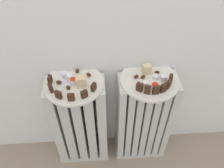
{
  "coord_description": "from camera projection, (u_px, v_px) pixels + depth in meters",
  "views": [
    {
      "loc": [
        -0.05,
        -0.46,
        1.33
      ],
      "look_at": [
        0.0,
        0.28,
        0.6
      ],
      "focal_mm": 36.23,
      "sensor_mm": 36.0,
      "label": 1
    }
  ],
  "objects": [
    {
      "name": "radiator_left",
      "position": [
        81.0,
        124.0,
        1.24
      ],
      "size": [
        0.3,
        0.15,
        0.61
      ],
      "color": "silver",
      "rests_on": "ground_plane"
    },
    {
      "name": "radiator_right",
      "position": [
        143.0,
        120.0,
        1.26
      ],
      "size": [
        0.3,
        0.15,
        0.61
      ],
      "color": "silver",
      "rests_on": "ground_plane"
    },
    {
      "name": "plate_left",
      "position": [
        74.0,
        84.0,
        1.02
      ],
      "size": [
        0.27,
        0.27,
        0.01
      ],
      "primitive_type": "cylinder",
      "color": "silver",
      "rests_on": "radiator_left"
    },
    {
      "name": "plate_right",
      "position": [
        150.0,
        80.0,
        1.04
      ],
      "size": [
        0.27,
        0.27,
        0.01
      ],
      "primitive_type": "cylinder",
      "color": "silver",
      "rests_on": "radiator_right"
    },
    {
      "name": "dark_cake_slice_left_0",
      "position": [
        50.0,
        79.0,
        1.01
      ],
      "size": [
        0.02,
        0.03,
        0.04
      ],
      "primitive_type": "cube",
      "rotation": [
        0.0,
        0.0,
        -1.66
      ],
      "color": "#382114",
      "rests_on": "plate_left"
    },
    {
      "name": "dark_cake_slice_left_1",
      "position": [
        51.0,
        88.0,
        0.97
      ],
      "size": [
        0.03,
        0.03,
        0.04
      ],
      "primitive_type": "cube",
      "rotation": [
        0.0,
        0.0,
        -1.12
      ],
      "color": "#382114",
      "rests_on": "plate_left"
    },
    {
      "name": "dark_cake_slice_left_2",
      "position": [
        58.0,
        95.0,
        0.94
      ],
      "size": [
        0.03,
        0.03,
        0.04
      ],
      "primitive_type": "cube",
      "rotation": [
        0.0,
        0.0,
        -0.57
      ],
      "color": "#382114",
      "rests_on": "plate_left"
    },
    {
      "name": "dark_cake_slice_left_3",
      "position": [
        71.0,
        97.0,
        0.93
      ],
      "size": [
        0.03,
        0.02,
        0.04
      ],
      "primitive_type": "cube",
      "rotation": [
        0.0,
        0.0,
        -0.03
      ],
      "color": "#382114",
      "rests_on": "plate_left"
    },
    {
      "name": "dark_cake_slice_left_4",
      "position": [
        84.0,
        94.0,
        0.95
      ],
      "size": [
        0.03,
        0.03,
        0.04
      ],
      "primitive_type": "cube",
      "rotation": [
        0.0,
        0.0,
        0.51
      ],
      "color": "#382114",
      "rests_on": "plate_left"
    },
    {
      "name": "dark_cake_slice_left_5",
      "position": [
        94.0,
        87.0,
        0.97
      ],
      "size": [
        0.03,
        0.03,
        0.04
      ],
      "primitive_type": "cube",
      "rotation": [
        0.0,
        0.0,
        1.06
      ],
      "color": "#382114",
      "rests_on": "plate_left"
    },
    {
      "name": "marble_cake_slice_left_0",
      "position": [
        81.0,
        82.0,
        0.99
      ],
      "size": [
        0.05,
        0.04,
        0.05
      ],
      "primitive_type": "cube",
      "rotation": [
        0.0,
        0.0,
        0.08
      ],
      "color": "beige",
      "rests_on": "plate_left"
    },
    {
      "name": "turkish_delight_left_0",
      "position": [
        70.0,
        77.0,
        1.03
      ],
      "size": [
        0.03,
        0.03,
        0.02
      ],
      "primitive_type": "cube",
      "rotation": [
        0.0,
        0.0,
        0.09
      ],
      "color": "white",
      "rests_on": "plate_left"
    },
    {
      "name": "turkish_delight_left_1",
      "position": [
        64.0,
        74.0,
        1.04
      ],
      "size": [
        0.03,
        0.03,
        0.02
      ],
      "primitive_type": "cube",
      "rotation": [
        0.0,
        0.0,
        0.6
      ],
      "color": "white",
      "rests_on": "plate_left"
    },
    {
      "name": "medjool_date_left_0",
      "position": [
        77.0,
        71.0,
        1.06
      ],
      "size": [
        0.02,
        0.03,
        0.02
      ],
      "primitive_type": "ellipsoid",
      "rotation": [
        0.0,
        0.0,
        1.64
      ],
      "color": "#3D1E0F",
      "rests_on": "plate_left"
    },
    {
      "name": "medjool_date_left_1",
      "position": [
        59.0,
        82.0,
        1.01
      ],
      "size": [
        0.03,
        0.02,
        0.02
      ],
      "primitive_type": "ellipsoid",
      "rotation": [
        0.0,
        0.0,
        2.86
      ],
      "color": "#3D1E0F",
      "rests_on": "plate_left"
    },
    {
      "name": "medjool_date_left_2",
      "position": [
        89.0,
        75.0,
        1.04
      ],
      "size": [
        0.03,
        0.03,
        0.02
      ],
      "primitive_type": "ellipsoid",
      "rotation": [
        0.0,
        0.0,
        2.45
      ],
      "color": "#3D1E0F",
      "rests_on": "plate_left"
    },
    {
      "name": "medjool_date_left_3",
      "position": [
        68.0,
        88.0,
        0.99
      ],
      "size": [
        0.03,
        0.03,
        0.02
      ],
      "primitive_type": "ellipsoid",
      "rotation": [
        0.0,
        0.0,
        1.98
      ],
      "color": "#3D1E0F",
      "rests_on": "plate_left"
    },
    {
      "name": "jam_bowl_left",
      "position": [
        73.0,
        81.0,
        1.01
      ],
      "size": [
        0.04,
        0.04,
        0.02
      ],
      "color": "white",
      "rests_on": "plate_left"
    },
    {
      "name": "dark_cake_slice_right_0",
      "position": [
        140.0,
        87.0,
        0.97
      ],
      "size": [
        0.03,
        0.03,
        0.04
      ],
      "primitive_type": "cube",
      "rotation": [
        0.0,
        0.0,
        -0.71
      ],
      "color": "#382114",
      "rests_on": "plate_right"
    },
    {
      "name": "dark_cake_slice_right_1",
      "position": [
        147.0,
        90.0,
        0.96
      ],
      "size": [
        0.03,
        0.02,
        0.04
      ],
      "primitive_type": "cube",
      "rotation": [
        0.0,
        0.0,
        -0.32
      ],
      "color": "#382114",
      "rests_on": "plate_right"
    },
    {
      "name": "dark_cake_slice_right_2",
      "position": [
        156.0,
        90.0,
        0.96
      ],
      "size": [
        0.03,
        0.02,
        0.04
      ],
      "primitive_type": "cube",
      "rotation": [
        0.0,
        0.0,
        0.08
      ],
      "color": "#382114",
      "rests_on": "plate_right"
    },
    {
      "name": "dark_cake_slice_right_3",
      "position": [
        163.0,
        88.0,
        0.97
      ],
      "size": [
        0.03,
        0.03,
        0.04
      ],
      "primitive_type": "cube",
      "rotation": [
        0.0,
        0.0,
        0.47
      ],
      "color": "#382114",
      "rests_on": "plate_right"
    },
    {
      "name": "dark_cake_slice_right_4",
      "position": [
        169.0,
        84.0,
        0.98
      ],
      "size": [
        0.03,
        0.03,
        0.04
      ],
      "primitive_type": "cube",
      "rotation": [
        0.0,
        0.0,
        0.87
      ],
      "color": "#382114",
      "rests_on": "plate_right"
    },
    {
      "name": "dark_cake_slice_right_5",
      "position": [
        171.0,
        79.0,
        1.01
      ],
      "size": [
        0.02,
        0.03,
        0.04
      ],
      "primitive_type": "cube",
      "rotation": [
        0.0,
        0.0,
        1.27
      ],
      "color": "#382114",
      "rests_on": "plate_right"
    },
    {
      "name": "marble_cake_slice_right_0",
      "position": [
        147.0,
        69.0,
        1.05
      ],
      "size": [
        0.04,
        0.04,
        0.05
      ],
      "primitive_type": "cube",
      "rotation": [
        0.0,
        0.0,
        0.23
      ],
      "color": "beige",
      "rests_on": "plate_right"
    },
    {
      "name": "turkish_delight_right_0",
      "position": [
        156.0,
        77.0,
        1.03
      ],
      "size": [
        0.03,
        0.03,
        0.02
      ],
      "primitive_type": "cube",
      "rotation": [
        0.0,
        0.0,
        0.68
      ],
      "color": "white",
      "rests_on": "plate_right"
    },
    {
      "name": "turkish_delight_right_1",
      "position": [
        163.0,
        78.0,
        1.02
      ],
      "size": [
        0.03,
        0.03,
        0.03
      ],
      "primitive_type": "cube",
      "rotation": [
        0.0,
        0.0,
        0.05
      ],
      "color": "white",
      "rests_on": "plate_right"
    },
    {
      "name": "turkish_delight_right_2",
      "position": [
        145.0,
        84.0,
        1.0
      ],
      "size": [
        0.03,
        0.03,
        0.02
      ],
      "primitive_type": "cube",
      "rotation": [
        0.0,
        0.0,
        0.34
      ],
      "color": "white",
      "rests_on": "plate_right"
    },
    {
      "name": "medjool_date_right_0",
      "position": [
        136.0,
        77.0,
        1.04
      ],
      "size": [
        0.03,
        0.03,
        0.01
      ],
      "primitive_type": "ellipsoid",
      "rotation": [
        0.0,
        0.0,
        0.6
      ],
      "color": "#3D1E0F",
      "rests_on": "plate_right"
    },
    {
      "name": "medjool_date_right_1",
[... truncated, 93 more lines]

